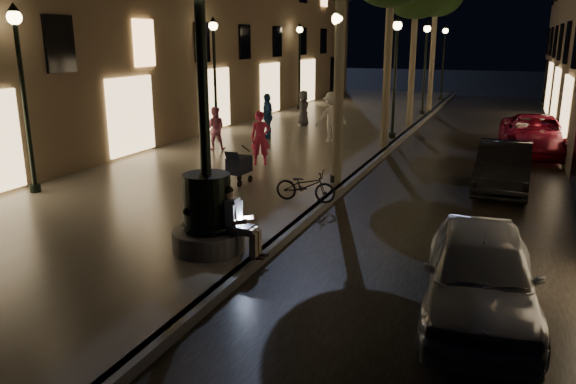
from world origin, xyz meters
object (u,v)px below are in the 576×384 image
at_px(lamp_curb_c, 426,57).
at_px(pedestrian_pink, 215,128).
at_px(lamp_left_c, 300,55).
at_px(bicycle, 306,186).
at_px(lamp_curb_a, 337,73).
at_px(lamp_left_a, 21,76).
at_px(lamp_curb_b, 396,62).
at_px(fountain_lamppost, 207,199).
at_px(car_second, 503,167).
at_px(pedestrian_dark, 303,108).
at_px(pedestrian_red, 260,138).
at_px(seated_man_laptop, 236,219).
at_px(lamp_left_b, 214,62).
at_px(car_third, 535,135).
at_px(lamp_curb_d, 444,53).
at_px(pedestrian_blue, 267,116).
at_px(car_front, 481,273).
at_px(pedestrian_white, 331,117).
at_px(stroller, 239,165).

height_order(lamp_curb_c, pedestrian_pink, lamp_curb_c).
height_order(lamp_left_c, bicycle, lamp_left_c).
bearing_deg(lamp_curb_a, lamp_left_a, -150.60).
bearing_deg(lamp_curb_b, fountain_lamppost, -92.86).
xyz_separation_m(car_second, pedestrian_pink, (-9.96, 1.38, 0.32)).
relative_size(fountain_lamppost, pedestrian_dark, 3.21).
height_order(lamp_left_c, pedestrian_pink, lamp_left_c).
height_order(pedestrian_red, pedestrian_pink, pedestrian_red).
xyz_separation_m(seated_man_laptop, lamp_left_b, (-7.01, 12.00, 2.34)).
relative_size(lamp_curb_c, car_third, 0.93).
xyz_separation_m(lamp_curb_d, pedestrian_blue, (-4.72, -18.03, -2.13)).
bearing_deg(lamp_left_c, lamp_left_a, -90.00).
bearing_deg(car_second, fountain_lamppost, -122.86).
relative_size(car_third, pedestrian_pink, 3.29).
distance_m(seated_man_laptop, lamp_curb_b, 14.19).
bearing_deg(lamp_curb_c, car_second, -72.83).
bearing_deg(car_front, lamp_left_c, 112.29).
xyz_separation_m(fountain_lamppost, lamp_left_b, (-6.40, 12.00, 2.02)).
bearing_deg(lamp_left_c, pedestrian_red, -74.10).
bearing_deg(lamp_curb_b, lamp_left_a, -120.61).
bearing_deg(car_second, lamp_left_b, 160.34).
height_order(fountain_lamppost, pedestrian_dark, fountain_lamppost).
distance_m(car_front, pedestrian_blue, 15.40).
bearing_deg(pedestrian_red, car_third, 11.62).
bearing_deg(pedestrian_blue, car_second, 22.85).
xyz_separation_m(car_front, pedestrian_red, (-7.21, 7.80, 0.36)).
height_order(lamp_curb_d, bicycle, lamp_curb_d).
xyz_separation_m(seated_man_laptop, car_third, (5.46, 13.44, -0.18)).
distance_m(seated_man_laptop, pedestrian_white, 12.42).
distance_m(fountain_lamppost, pedestrian_dark, 16.33).
relative_size(lamp_curb_c, stroller, 4.45).
xyz_separation_m(pedestrian_dark, bicycle, (4.49, -12.04, -0.41)).
distance_m(fountain_lamppost, lamp_left_b, 13.75).
bearing_deg(pedestrian_red, car_second, -22.21).
bearing_deg(pedestrian_red, stroller, -104.02).
distance_m(stroller, bicycle, 2.51).
distance_m(seated_man_laptop, car_front, 4.42).
bearing_deg(pedestrian_dark, stroller, -177.39).
height_order(stroller, bicycle, stroller).
height_order(lamp_curb_c, car_third, lamp_curb_c).
height_order(seated_man_laptop, pedestrian_white, pedestrian_white).
relative_size(lamp_curb_b, lamp_curb_c, 1.00).
bearing_deg(lamp_left_c, lamp_curb_d, 48.41).
bearing_deg(fountain_lamppost, lamp_left_c, 106.22).
xyz_separation_m(lamp_curb_a, car_front, (4.30, -6.50, -2.53)).
distance_m(car_third, pedestrian_blue, 10.21).
distance_m(lamp_curb_a, bicycle, 3.42).
bearing_deg(lamp_curb_d, pedestrian_white, -96.71).
xyz_separation_m(lamp_curb_a, bicycle, (-0.10, -2.18, -2.63)).
xyz_separation_m(lamp_curb_d, pedestrian_white, (-2.09, -17.75, -2.06)).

